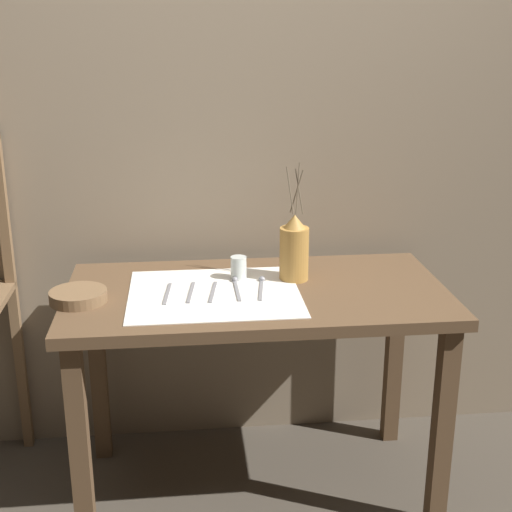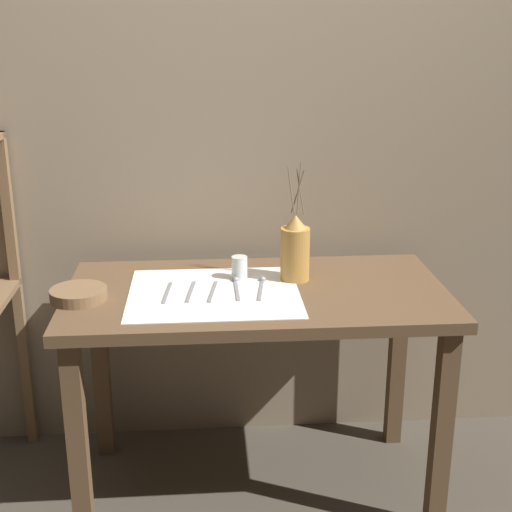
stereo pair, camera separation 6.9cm
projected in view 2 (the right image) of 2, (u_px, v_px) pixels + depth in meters
The scene contains 12 objects.
ground_plane at pixel (257, 486), 2.68m from camera, with size 12.00×12.00×0.00m, color #473F35.
stone_wall_back at pixel (248, 149), 2.73m from camera, with size 7.00×0.06×2.40m.
wooden_table at pixel (257, 320), 2.47m from camera, with size 1.30×0.68×0.79m.
linen_cloth at pixel (214, 293), 2.40m from camera, with size 0.57×0.49×0.00m.
pitcher_with_flowers at pixel (295, 250), 2.49m from camera, with size 0.10×0.10×0.41m.
wooden_bowl at pixel (79, 294), 2.34m from camera, with size 0.19×0.19×0.04m.
glass_tumbler_near at pixel (239, 267), 2.52m from camera, with size 0.06×0.06×0.08m.
fork_inner at pixel (167, 293), 2.39m from camera, with size 0.03×0.19×0.00m.
knife_center at pixel (191, 292), 2.40m from camera, with size 0.03×0.19×0.00m.
fork_outer at pixel (213, 291), 2.40m from camera, with size 0.04×0.19×0.00m.
spoon_inner at pixel (236, 284), 2.46m from camera, with size 0.02×0.20×0.02m.
spoon_outer at pixel (262, 284), 2.47m from camera, with size 0.05×0.20×0.02m.
Camera 2 is at (-0.17, -2.27, 1.66)m, focal length 50.00 mm.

